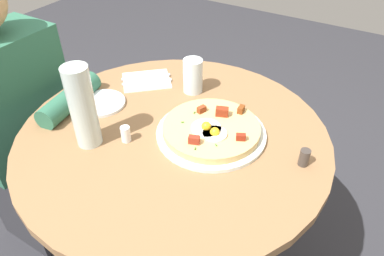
{
  "coord_description": "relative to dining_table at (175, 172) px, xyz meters",
  "views": [
    {
      "loc": [
        -0.7,
        -0.49,
        1.41
      ],
      "look_at": [
        0.02,
        -0.05,
        0.75
      ],
      "focal_mm": 33.63,
      "sensor_mm": 36.0,
      "label": 1
    }
  ],
  "objects": [
    {
      "name": "person_seated",
      "position": [
        -0.11,
        0.63,
        -0.05
      ],
      "size": [
        0.38,
        0.47,
        1.14
      ],
      "color": "#2D2D33",
      "rests_on": "ground_plane"
    },
    {
      "name": "salt_shaker",
      "position": [
        -0.1,
        0.1,
        0.2
      ],
      "size": [
        0.03,
        0.03,
        0.05
      ],
      "primitive_type": "cylinder",
      "color": "white",
      "rests_on": "dining_table"
    },
    {
      "name": "breakfast_pizza",
      "position": [
        0.05,
        -0.11,
        0.2
      ],
      "size": [
        0.29,
        0.29,
        0.05
      ],
      "color": "tan",
      "rests_on": "pizza_plate"
    },
    {
      "name": "bread_plate",
      "position": [
        -0.0,
        0.29,
        0.18
      ],
      "size": [
        0.16,
        0.16,
        0.01
      ],
      "primitive_type": "cylinder",
      "color": "white",
      "rests_on": "dining_table"
    },
    {
      "name": "fork",
      "position": [
        0.21,
        0.26,
        0.18
      ],
      "size": [
        0.13,
        0.14,
        0.0
      ],
      "primitive_type": "cube",
      "rotation": [
        0.0,
        0.0,
        2.31
      ],
      "color": "silver",
      "rests_on": "napkin"
    },
    {
      "name": "napkin",
      "position": [
        0.2,
        0.25,
        0.17
      ],
      "size": [
        0.22,
        0.22,
        0.0
      ],
      "primitive_type": "cube",
      "rotation": [
        0.0,
        0.0,
        2.31
      ],
      "color": "white",
      "rests_on": "dining_table"
    },
    {
      "name": "water_bottle",
      "position": [
        -0.16,
        0.18,
        0.3
      ],
      "size": [
        0.07,
        0.07,
        0.25
      ],
      "primitive_type": "cylinder",
      "color": "silver",
      "rests_on": "dining_table"
    },
    {
      "name": "knife",
      "position": [
        0.19,
        0.24,
        0.18
      ],
      "size": [
        0.13,
        0.14,
        0.0
      ],
      "primitive_type": "cube",
      "rotation": [
        0.0,
        0.0,
        2.31
      ],
      "color": "silver",
      "rests_on": "napkin"
    },
    {
      "name": "pepper_shaker",
      "position": [
        0.06,
        -0.38,
        0.2
      ],
      "size": [
        0.03,
        0.03,
        0.05
      ],
      "primitive_type": "cylinder",
      "color": "#3F3833",
      "rests_on": "dining_table"
    },
    {
      "name": "pizza_plate",
      "position": [
        0.05,
        -0.1,
        0.18
      ],
      "size": [
        0.33,
        0.33,
        0.01
      ],
      "primitive_type": "cylinder",
      "color": "silver",
      "rests_on": "dining_table"
    },
    {
      "name": "water_glass",
      "position": [
        0.23,
        0.07,
        0.23
      ],
      "size": [
        0.07,
        0.07,
        0.12
      ],
      "primitive_type": "cylinder",
      "color": "silver",
      "rests_on": "dining_table"
    },
    {
      "name": "dining_table",
      "position": [
        0.0,
        0.0,
        0.0
      ],
      "size": [
        0.94,
        0.94,
        0.73
      ],
      "color": "olive",
      "rests_on": "ground_plane"
    }
  ]
}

